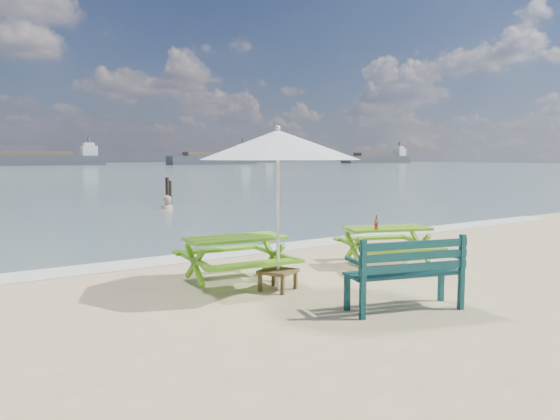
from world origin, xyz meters
TOP-DOWN VIEW (x-y plane):
  - foam_strip at (0.00, 4.60)m, footprint 22.00×0.90m
  - picnic_table_left at (-1.55, 2.27)m, footprint 1.70×1.85m
  - picnic_table_right at (1.33, 1.87)m, footprint 1.96×2.05m
  - park_bench at (-0.53, -0.24)m, footprint 1.58×0.90m
  - side_table at (-1.28, 1.51)m, footprint 0.62×0.62m
  - patio_umbrella at (-1.28, 1.51)m, footprint 3.12×3.12m
  - beer_bottle at (0.93, 1.73)m, footprint 0.06×0.06m
  - swimmer at (2.33, 14.06)m, footprint 0.69×0.49m
  - mooring_pilings at (4.33, 18.51)m, footprint 0.56×0.76m
  - cargo_ships at (48.82, 122.31)m, footprint 154.88×32.13m

SIDE VIEW (x-z plane):
  - swimmer at x=2.33m, z-range -1.28..0.51m
  - foam_strip at x=0.00m, z-range 0.00..0.01m
  - side_table at x=-1.28m, z-range 0.01..0.31m
  - park_bench at x=-0.53m, z-range -0.18..0.75m
  - picnic_table_right at x=1.33m, z-range -0.01..0.69m
  - picnic_table_left at x=-1.55m, z-range -0.01..0.71m
  - mooring_pilings at x=4.33m, z-range -0.24..0.97m
  - beer_bottle at x=0.93m, z-range 0.66..0.91m
  - cargo_ships at x=48.82m, z-range -1.02..3.38m
  - patio_umbrella at x=-1.28m, z-range 0.95..3.28m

